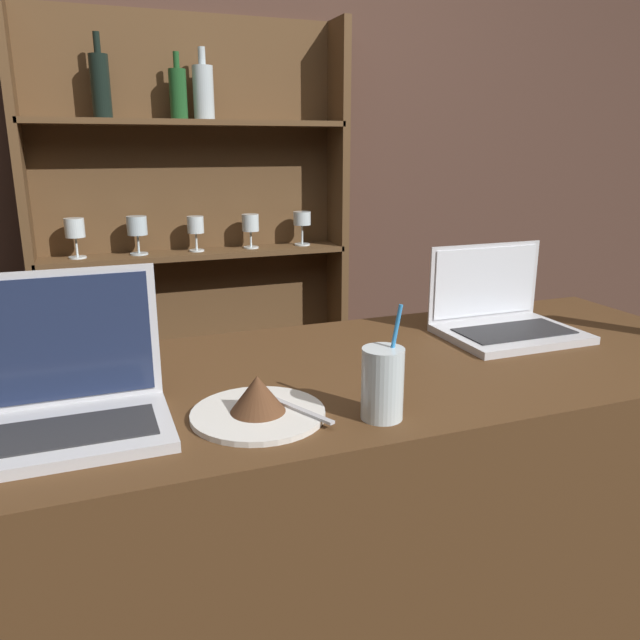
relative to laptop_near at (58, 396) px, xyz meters
name	(u,v)px	position (x,y,z in m)	size (l,w,h in m)	color
bar_counter	(313,579)	(0.47, 0.10, -0.55)	(1.95, 0.67, 0.98)	#4C3019
back_wall	(191,167)	(0.47, 1.44, 0.31)	(7.00, 0.06, 2.70)	#4C3328
back_shelf	(195,265)	(0.45, 1.36, -0.06)	(1.17, 0.18, 1.88)	brown
laptop_near	(58,396)	(0.00, 0.00, 0.00)	(0.34, 0.21, 0.25)	silver
laptop_far	(502,316)	(1.00, 0.20, -0.02)	(0.32, 0.24, 0.21)	silver
cake_plate	(258,403)	(0.31, -0.06, -0.03)	(0.23, 0.23, 0.07)	silver
water_glass	(383,383)	(0.51, -0.14, 0.00)	(0.07, 0.07, 0.20)	silver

